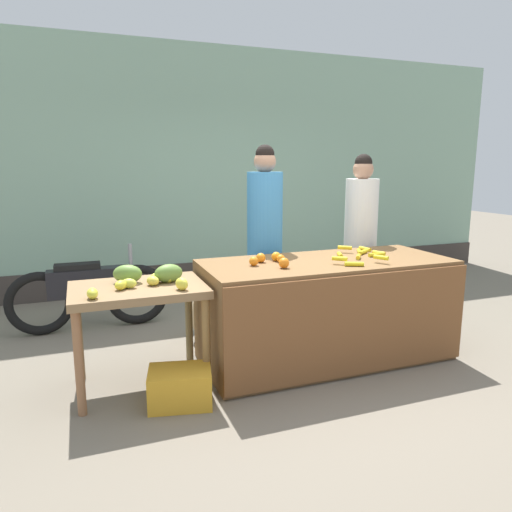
{
  "coord_description": "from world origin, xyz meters",
  "views": [
    {
      "loc": [
        -1.65,
        -3.48,
        1.69
      ],
      "look_at": [
        -0.28,
        0.15,
        0.93
      ],
      "focal_mm": 33.0,
      "sensor_mm": 36.0,
      "label": 1
    }
  ],
  "objects_px": {
    "vendor_woman_white_shirt": "(360,240)",
    "parked_motorcycle": "(89,292)",
    "produce_crate": "(180,387)",
    "vendor_woman_blue_shirt": "(265,242)",
    "produce_sack": "(209,315)"
  },
  "relations": [
    {
      "from": "vendor_woman_white_shirt",
      "to": "parked_motorcycle",
      "type": "bearing_deg",
      "value": 164.11
    },
    {
      "from": "vendor_woman_blue_shirt",
      "to": "parked_motorcycle",
      "type": "distance_m",
      "value": 1.89
    },
    {
      "from": "vendor_woman_white_shirt",
      "to": "parked_motorcycle",
      "type": "distance_m",
      "value": 2.87
    },
    {
      "from": "vendor_woman_blue_shirt",
      "to": "produce_crate",
      "type": "bearing_deg",
      "value": -134.95
    },
    {
      "from": "vendor_woman_white_shirt",
      "to": "parked_motorcycle",
      "type": "height_order",
      "value": "vendor_woman_white_shirt"
    },
    {
      "from": "produce_sack",
      "to": "produce_crate",
      "type": "bearing_deg",
      "value": -114.47
    },
    {
      "from": "parked_motorcycle",
      "to": "produce_crate",
      "type": "bearing_deg",
      "value": -73.72
    },
    {
      "from": "produce_crate",
      "to": "produce_sack",
      "type": "distance_m",
      "value": 1.26
    },
    {
      "from": "vendor_woman_white_shirt",
      "to": "produce_sack",
      "type": "height_order",
      "value": "vendor_woman_white_shirt"
    },
    {
      "from": "produce_crate",
      "to": "produce_sack",
      "type": "height_order",
      "value": "produce_sack"
    },
    {
      "from": "vendor_woman_white_shirt",
      "to": "produce_crate",
      "type": "relative_size",
      "value": 4.07
    },
    {
      "from": "vendor_woman_blue_shirt",
      "to": "produce_sack",
      "type": "relative_size",
      "value": 3.64
    },
    {
      "from": "produce_crate",
      "to": "vendor_woman_white_shirt",
      "type": "bearing_deg",
      "value": 26.95
    },
    {
      "from": "vendor_woman_blue_shirt",
      "to": "produce_sack",
      "type": "distance_m",
      "value": 0.88
    },
    {
      "from": "vendor_woman_white_shirt",
      "to": "produce_crate",
      "type": "distance_m",
      "value": 2.55
    }
  ]
}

